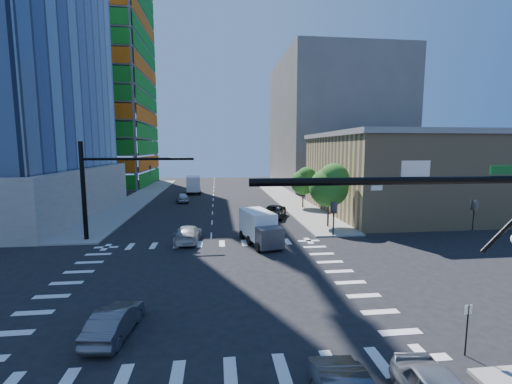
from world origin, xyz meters
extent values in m
plane|color=black|center=(0.00, 0.00, 0.00)|extent=(160.00, 160.00, 0.00)
cube|color=silver|center=(0.00, 0.00, 0.01)|extent=(20.00, 20.00, 0.01)
cube|color=gray|center=(12.50, 40.00, 0.07)|extent=(5.00, 60.00, 0.15)
cube|color=gray|center=(-12.50, 40.00, 0.07)|extent=(5.00, 60.00, 0.15)
cube|color=#167C1C|center=(-14.90, 62.00, 24.50)|extent=(0.12, 24.00, 49.00)
cube|color=#CD560C|center=(-27.50, 49.40, 24.50)|extent=(24.00, 0.12, 49.00)
cube|color=tan|center=(25.00, 22.00, 5.00)|extent=(20.00, 22.00, 10.00)
cube|color=slate|center=(25.00, 22.00, 10.30)|extent=(20.50, 22.50, 0.60)
cube|color=#5D5853|center=(27.00, 55.00, 14.00)|extent=(24.00, 30.00, 28.00)
cylinder|color=black|center=(6.50, -11.50, 7.55)|extent=(10.00, 0.24, 0.24)
imported|color=black|center=(8.50, -11.50, 6.45)|extent=(0.16, 0.20, 1.00)
imported|color=black|center=(4.00, -11.50, 6.45)|extent=(0.16, 0.20, 1.00)
cube|color=white|center=(6.50, -11.50, 7.90)|extent=(0.90, 0.04, 0.50)
cube|color=#0C5820|center=(9.50, -11.50, 7.85)|extent=(1.10, 0.04, 0.28)
cylinder|color=black|center=(-11.50, 11.50, 4.65)|extent=(0.40, 0.40, 9.00)
cylinder|color=black|center=(-6.50, 11.50, 7.55)|extent=(10.00, 0.24, 0.24)
imported|color=black|center=(-5.50, 11.50, 6.45)|extent=(0.16, 0.20, 1.00)
cylinder|color=#382316|center=(12.50, 14.00, 1.29)|extent=(0.20, 0.20, 2.27)
sphere|color=#235316|center=(12.50, 14.00, 4.38)|extent=(4.16, 4.16, 4.16)
sphere|color=#2D7426|center=(12.90, 13.70, 5.35)|extent=(3.25, 3.25, 3.25)
cylinder|color=#382316|center=(12.80, 26.00, 1.11)|extent=(0.20, 0.20, 1.92)
sphere|color=#235316|center=(12.80, 26.00, 3.72)|extent=(3.52, 3.52, 3.52)
sphere|color=#2D7426|center=(13.20, 25.70, 4.55)|extent=(2.75, 2.75, 2.75)
cylinder|color=black|center=(10.70, -9.00, 1.10)|extent=(0.06, 0.06, 2.20)
cube|color=silver|center=(10.70, -9.00, 2.00)|extent=(0.30, 0.03, 0.40)
imported|color=black|center=(7.52, 19.71, 0.76)|extent=(4.14, 6.01, 1.53)
imported|color=silver|center=(-2.05, 9.99, 0.75)|extent=(2.44, 5.31, 1.50)
imported|color=#ABAFB3|center=(-4.83, 33.80, 0.74)|extent=(2.48, 4.61, 1.49)
imported|color=#4E4E53|center=(-4.12, -5.72, 0.68)|extent=(1.93, 4.24, 1.35)
cube|color=white|center=(4.45, 8.40, 1.71)|extent=(3.13, 4.86, 2.34)
cube|color=#3B3B42|center=(4.45, 8.40, 1.12)|extent=(2.38, 2.05, 1.71)
cube|color=silver|center=(-3.83, 44.78, 1.94)|extent=(2.80, 5.27, 2.66)
cube|color=#3B3B42|center=(-3.83, 44.78, 1.28)|extent=(2.47, 2.00, 1.94)
camera|label=1|loc=(0.58, -21.09, 8.51)|focal=24.00mm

